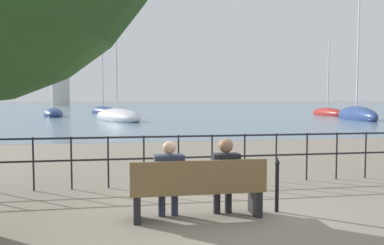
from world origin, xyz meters
name	(u,v)px	position (x,y,z in m)	size (l,w,h in m)	color
ground_plane	(198,217)	(0.00, 0.00, 0.00)	(1000.00, 1000.00, 0.00)	gray
harbor_water	(131,104)	(0.00, 160.22, 0.00)	(600.00, 300.00, 0.01)	slate
park_bench	(198,190)	(0.00, -0.07, 0.44)	(2.01, 0.45, 0.90)	brown
seated_person_left	(169,176)	(-0.43, 0.02, 0.65)	(0.44, 0.35, 1.17)	#2D3347
seated_person_right	(225,173)	(0.43, 0.02, 0.66)	(0.41, 0.35, 1.20)	black
promenade_railing	(178,152)	(0.00, 2.17, 0.69)	(12.86, 0.04, 1.05)	black
closed_umbrella	(277,181)	(1.29, 0.07, 0.49)	(0.09, 0.09, 0.88)	black
sailboat_0	(53,114)	(-8.91, 36.24, 0.31)	(3.01, 5.82, 8.93)	navy
sailboat_1	(356,115)	(19.10, 25.00, 0.39)	(3.25, 8.13, 11.14)	navy
sailboat_2	(117,117)	(-1.97, 27.12, 0.33)	(5.31, 8.68, 11.08)	silver
sailboat_3	(327,113)	(21.44, 34.05, 0.30)	(1.73, 6.38, 8.66)	maroon
sailboat_4	(103,111)	(-4.24, 44.38, 0.33)	(4.86, 7.60, 12.47)	navy
harbor_lighthouse	(60,74)	(-20.90, 111.42, 9.51)	(5.12, 5.12, 20.44)	beige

